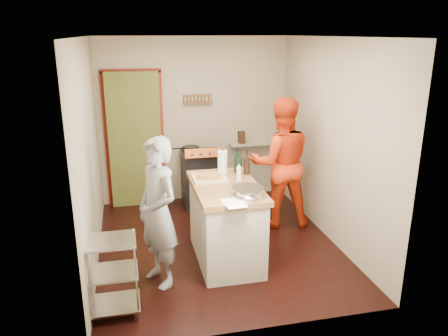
{
  "coord_description": "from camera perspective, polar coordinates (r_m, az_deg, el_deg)",
  "views": [
    {
      "loc": [
        -1.05,
        -5.04,
        2.65
      ],
      "look_at": [
        0.09,
        0.0,
        1.04
      ],
      "focal_mm": 35.0,
      "sensor_mm": 36.0,
      "label": 1
    }
  ],
  "objects": [
    {
      "name": "stove",
      "position": [
        6.91,
        -2.91,
        -1.26
      ],
      "size": [
        0.6,
        0.63,
        1.0
      ],
      "color": "black",
      "rests_on": "ground"
    },
    {
      "name": "ceiling",
      "position": [
        5.15,
        -0.99,
        16.88
      ],
      "size": [
        3.0,
        3.5,
        0.02
      ],
      "primitive_type": "cube",
      "color": "white",
      "rests_on": "back_wall"
    },
    {
      "name": "person_stripe",
      "position": [
        4.69,
        -8.61,
        -5.83
      ],
      "size": [
        0.62,
        0.71,
        1.64
      ],
      "primitive_type": "imported",
      "rotation": [
        0.0,
        0.0,
        -1.1
      ],
      "color": "#A2A2A7",
      "rests_on": "ground"
    },
    {
      "name": "back_wall",
      "position": [
        7.0,
        -9.08,
        4.58
      ],
      "size": [
        3.0,
        0.44,
        2.6
      ],
      "color": "tan",
      "rests_on": "ground"
    },
    {
      "name": "wire_shelving",
      "position": [
        4.44,
        -14.36,
        -13.17
      ],
      "size": [
        0.48,
        0.4,
        0.8
      ],
      "color": "silver",
      "rests_on": "ground"
    },
    {
      "name": "person_red",
      "position": [
        6.12,
        7.4,
        0.67
      ],
      "size": [
        0.97,
        0.8,
        1.82
      ],
      "primitive_type": "imported",
      "rotation": [
        0.0,
        0.0,
        3.01
      ],
      "color": "red",
      "rests_on": "ground"
    },
    {
      "name": "right_wall",
      "position": [
        5.8,
        13.76,
        3.38
      ],
      "size": [
        0.04,
        3.5,
        2.6
      ],
      "primitive_type": "cube",
      "color": "tan",
      "rests_on": "ground"
    },
    {
      "name": "island",
      "position": [
        5.24,
        0.27,
        -6.88
      ],
      "size": [
        0.76,
        1.37,
        1.27
      ],
      "color": "beige",
      "rests_on": "ground"
    },
    {
      "name": "left_wall",
      "position": [
        5.24,
        -17.21,
        1.6
      ],
      "size": [
        0.04,
        3.5,
        2.6
      ],
      "primitive_type": "cube",
      "color": "tan",
      "rests_on": "ground"
    },
    {
      "name": "floor",
      "position": [
        5.79,
        -0.86,
        -9.92
      ],
      "size": [
        3.5,
        3.5,
        0.0
      ],
      "primitive_type": "plane",
      "color": "black",
      "rests_on": "ground"
    }
  ]
}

